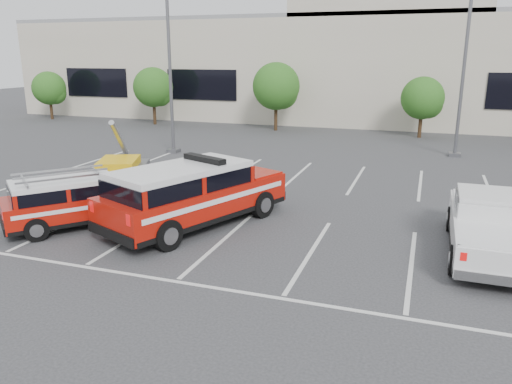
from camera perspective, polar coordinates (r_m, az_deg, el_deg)
ground at (r=14.89m, az=-3.98°, el=-5.70°), size 120.00×120.00×0.00m
stall_markings at (r=18.88m, az=1.34°, el=-1.02°), size 23.00×15.00×0.01m
convention_building at (r=44.94m, az=12.68°, el=14.29°), size 60.00×16.99×13.20m
tree_far_left at (r=46.30m, az=-22.45°, el=10.79°), size 2.77×2.77×3.99m
tree_left at (r=40.42m, az=-11.52°, el=11.49°), size 3.07×3.07×4.42m
tree_mid_left at (r=36.39m, az=2.47°, el=11.80°), size 3.37×3.37×4.85m
tree_mid_right at (r=34.92m, az=18.63°, el=9.98°), size 2.77×2.77×3.99m
light_pole_left at (r=28.19m, az=-9.86°, el=14.89°), size 0.90×0.60×10.24m
light_pole_mid at (r=28.79m, az=22.77°, el=13.96°), size 0.90×0.60×10.24m
fire_chief_suv at (r=16.08m, az=-7.19°, el=-0.77°), size 4.58×6.68×2.21m
white_pickup at (r=15.18m, az=24.90°, el=-4.10°), size 1.89×5.38×1.65m
ladder_suv at (r=17.02m, az=-19.80°, el=-1.33°), size 4.31×4.62×1.79m
utility_rig at (r=20.87m, az=-15.66°, el=1.66°), size 3.09×4.11×2.96m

